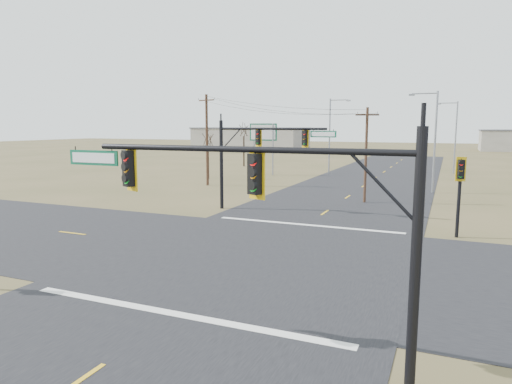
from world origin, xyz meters
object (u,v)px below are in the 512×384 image
mast_arm_far (259,146)px  streetlight_c (331,132)px  highway_sign (263,139)px  pedestal_signal_ne (460,179)px  mast_arm_near (255,191)px  utility_pole_far (207,139)px  bare_tree_a (208,138)px  bare_tree_b (244,129)px  streetlight_a (433,136)px  streetlight_b (454,133)px  utility_pole_near (366,153)px

mast_arm_far → streetlight_c: (-1.68, 28.42, 0.64)m
highway_sign → pedestal_signal_ne: bearing=-62.1°
highway_sign → mast_arm_near: bearing=-80.5°
mast_arm_near → utility_pole_far: size_ratio=1.09×
bare_tree_a → bare_tree_b: bare_tree_b is taller
utility_pole_far → streetlight_a: (21.90, 3.50, 0.36)m
bare_tree_a → bare_tree_b: (-3.16, 17.11, 0.97)m
mast_arm_near → bare_tree_b: size_ratio=1.44×
streetlight_b → bare_tree_b: (-29.83, -0.97, 0.47)m
streetlight_a → bare_tree_a: (-24.76, 1.87, -0.50)m
streetlight_c → bare_tree_a: bearing=-116.3°
utility_pole_near → pedestal_signal_ne: bearing=-55.7°
mast_arm_near → bare_tree_b: (-24.84, 53.78, 1.18)m
mast_arm_far → utility_pole_near: 9.52m
streetlight_b → bare_tree_a: 32.23m
highway_sign → streetlight_c: (7.60, 4.81, 0.87)m
pedestal_signal_ne → bare_tree_b: bearing=109.8°
pedestal_signal_ne → streetlight_a: 18.34m
streetlight_a → streetlight_c: bearing=122.5°
mast_arm_near → bare_tree_b: bare_tree_b is taller
bare_tree_a → bare_tree_b: bearing=100.5°
streetlight_c → bare_tree_b: size_ratio=1.35×
utility_pole_far → streetlight_c: (9.05, 16.88, 0.54)m
mast_arm_near → streetlight_c: size_ratio=1.06×
streetlight_c → utility_pole_far: bearing=-98.5°
mast_arm_near → utility_pole_near: size_ratio=1.34×
pedestal_signal_ne → bare_tree_a: bearing=124.2°
pedestal_signal_ne → streetlight_c: bearing=96.2°
pedestal_signal_ne → utility_pole_far: bearing=129.5°
mast_arm_near → streetlight_c: (-9.77, 48.18, 0.89)m
utility_pole_far → highway_sign: utility_pole_far is taller
mast_arm_far → utility_pole_far: 15.75m
utility_pole_near → streetlight_c: (-8.13, 21.45, 1.38)m
utility_pole_near → streetlight_a: bearing=59.6°
mast_arm_near → pedestal_signal_ne: mast_arm_near is taller
mast_arm_far → bare_tree_b: (-16.75, 34.02, 0.93)m
highway_sign → streetlight_b: size_ratio=0.70×
bare_tree_b → streetlight_b: bearing=1.9°
utility_pole_far → bare_tree_b: bearing=105.0°
mast_arm_near → mast_arm_far: 21.35m
mast_arm_far → streetlight_c: size_ratio=0.91×
utility_pole_far → streetlight_c: bearing=61.8°
utility_pole_far → mast_arm_far: bearing=-47.1°
highway_sign → streetlight_a: size_ratio=0.70×
streetlight_b → streetlight_a: bearing=-95.6°
mast_arm_near → streetlight_a: size_ratio=1.10×
utility_pole_near → streetlight_c: size_ratio=0.79×
streetlight_b → streetlight_c: 16.16m
pedestal_signal_ne → bare_tree_a: 33.53m
highway_sign → bare_tree_a: size_ratio=1.08×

